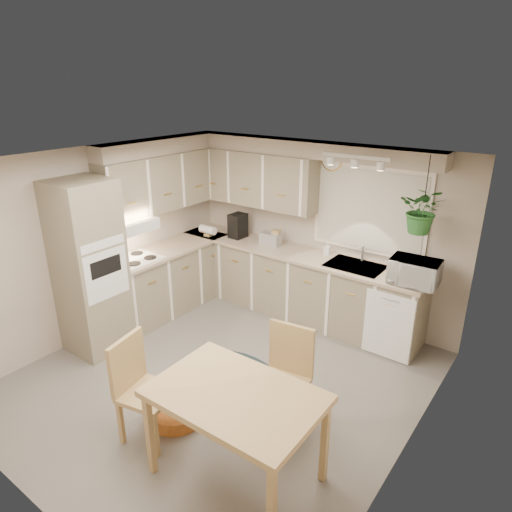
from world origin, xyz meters
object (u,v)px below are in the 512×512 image
(microwave, at_px, (415,269))
(chair_left, at_px, (149,391))
(pet_bed, at_px, (176,411))
(braided_rug, at_px, (229,377))
(dining_table, at_px, (236,435))
(chair_back, at_px, (281,382))

(microwave, bearing_deg, chair_left, -120.81)
(microwave, bearing_deg, pet_bed, -123.79)
(braided_rug, xyz_separation_m, pet_bed, (-0.02, -0.80, 0.06))
(pet_bed, bearing_deg, braided_rug, 88.82)
(chair_left, distance_m, microwave, 3.14)
(braided_rug, distance_m, pet_bed, 0.81)
(dining_table, distance_m, chair_left, 0.94)
(chair_left, bearing_deg, pet_bed, 169.22)
(dining_table, xyz_separation_m, microwave, (0.49, 2.62, 0.70))
(chair_left, relative_size, microwave, 1.86)
(chair_left, height_order, pet_bed, chair_left)
(dining_table, distance_m, braided_rug, 1.42)
(braided_rug, height_order, microwave, microwave)
(microwave, bearing_deg, braided_rug, -134.31)
(chair_left, bearing_deg, braided_rug, 167.77)
(braided_rug, bearing_deg, chair_back, -18.57)
(chair_back, bearing_deg, braided_rug, -27.08)
(chair_back, height_order, braided_rug, chair_back)
(chair_back, bearing_deg, dining_table, 83.73)
(dining_table, relative_size, chair_left, 1.33)
(pet_bed, relative_size, microwave, 1.08)
(chair_left, distance_m, chair_back, 1.21)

